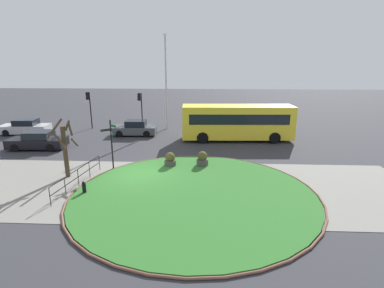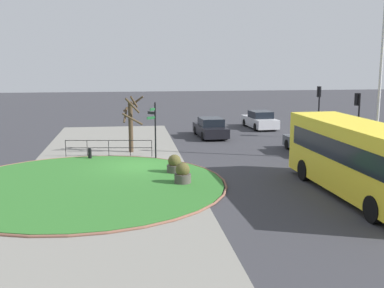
% 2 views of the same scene
% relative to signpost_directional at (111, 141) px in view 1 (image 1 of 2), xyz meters
% --- Properties ---
extents(ground, '(120.00, 120.00, 0.00)m').
position_rel_signpost_directional_xyz_m(ground, '(1.93, -0.91, -1.94)').
color(ground, '#333338').
extents(sidewalk_paving, '(32.00, 8.53, 0.02)m').
position_rel_signpost_directional_xyz_m(sidewalk_paving, '(1.93, -2.64, -1.93)').
color(sidewalk_paving, gray).
rests_on(sidewalk_paving, ground).
extents(grass_island, '(12.92, 12.92, 0.10)m').
position_rel_signpost_directional_xyz_m(grass_island, '(5.47, -3.56, -1.89)').
color(grass_island, '#2D6B28').
rests_on(grass_island, ground).
extents(grass_kerb_ring, '(13.23, 13.23, 0.11)m').
position_rel_signpost_directional_xyz_m(grass_kerb_ring, '(5.47, -3.56, -1.88)').
color(grass_kerb_ring, brown).
rests_on(grass_kerb_ring, ground).
extents(signpost_directional, '(0.97, 0.54, 3.36)m').
position_rel_signpost_directional_xyz_m(signpost_directional, '(0.00, 0.00, 0.00)').
color(signpost_directional, black).
rests_on(signpost_directional, ground).
extents(bollard_foreground, '(0.21, 0.21, 0.73)m').
position_rel_signpost_directional_xyz_m(bollard_foreground, '(-0.43, -3.76, -1.56)').
color(bollard_foreground, black).
rests_on(bollard_foreground, ground).
extents(railing_grass_edge, '(0.71, 5.17, 1.01)m').
position_rel_signpost_directional_xyz_m(railing_grass_edge, '(-1.18, -2.70, -1.28)').
color(railing_grass_edge, black).
rests_on(railing_grass_edge, ground).
extents(bus_yellow, '(9.82, 2.81, 3.13)m').
position_rel_signpost_directional_xyz_m(bus_yellow, '(8.84, 8.14, -0.25)').
color(bus_yellow, yellow).
rests_on(bus_yellow, ground).
extents(car_near_lane, '(4.56, 2.09, 1.46)m').
position_rel_signpost_directional_xyz_m(car_near_lane, '(-7.57, 4.61, -1.27)').
color(car_near_lane, black).
rests_on(car_near_lane, ground).
extents(car_far_lane, '(4.62, 2.19, 1.47)m').
position_rel_signpost_directional_xyz_m(car_far_lane, '(-11.54, 9.52, -1.26)').
color(car_far_lane, '#B7B7BC').
rests_on(car_far_lane, ground).
extents(car_trailing, '(4.20, 1.91, 1.46)m').
position_rel_signpost_directional_xyz_m(car_trailing, '(-0.77, 9.59, -1.27)').
color(car_trailing, '#474C51').
rests_on(car_trailing, ground).
extents(traffic_light_near, '(0.49, 0.30, 3.81)m').
position_rel_signpost_directional_xyz_m(traffic_light_near, '(-6.16, 12.42, 0.85)').
color(traffic_light_near, black).
rests_on(traffic_light_near, ground).
extents(traffic_light_far, '(0.48, 0.32, 3.69)m').
position_rel_signpost_directional_xyz_m(traffic_light_far, '(-0.85, 12.80, 0.77)').
color(traffic_light_far, black).
rests_on(traffic_light_far, ground).
extents(lamppost_tall, '(0.32, 0.32, 9.49)m').
position_rel_signpost_directional_xyz_m(lamppost_tall, '(1.94, 12.64, 3.11)').
color(lamppost_tall, '#B7B7BC').
rests_on(lamppost_tall, ground).
extents(planter_near_signpost, '(0.78, 0.78, 1.01)m').
position_rel_signpost_directional_xyz_m(planter_near_signpost, '(3.67, 0.79, -1.48)').
color(planter_near_signpost, '#47423D').
rests_on(planter_near_signpost, ground).
extents(planter_kerbside, '(0.78, 0.78, 1.06)m').
position_rel_signpost_directional_xyz_m(planter_kerbside, '(5.84, 0.97, -1.45)').
color(planter_kerbside, '#47423D').
rests_on(planter_kerbside, ground).
extents(street_tree_bare, '(1.65, 1.38, 3.57)m').
position_rel_signpost_directional_xyz_m(street_tree_bare, '(-2.41, -1.33, -0.02)').
color(street_tree_bare, '#423323').
rests_on(street_tree_bare, ground).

